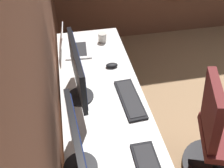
{
  "coord_description": "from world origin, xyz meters",
  "views": [
    {
      "loc": [
        -1.1,
        2.23,
        2.04
      ],
      "look_at": [
        0.07,
        2.0,
        0.95
      ],
      "focal_mm": 38.9,
      "sensor_mm": 36.0,
      "label": 1
    }
  ],
  "objects_px": {
    "monitor_secondary": "(77,145)",
    "coffee_mug": "(102,37)",
    "drawer_pedestal": "(96,105)",
    "keyboard_spare": "(130,99)",
    "office_chair": "(220,138)",
    "laptop_leftmost": "(72,46)",
    "mouse_main": "(112,65)",
    "monitor_primary": "(78,71)"
  },
  "relations": [
    {
      "from": "monitor_secondary",
      "to": "coffee_mug",
      "type": "height_order",
      "value": "monitor_secondary"
    },
    {
      "from": "drawer_pedestal",
      "to": "keyboard_spare",
      "type": "bearing_deg",
      "value": -147.96
    },
    {
      "from": "keyboard_spare",
      "to": "coffee_mug",
      "type": "bearing_deg",
      "value": 4.58
    },
    {
      "from": "drawer_pedestal",
      "to": "monitor_secondary",
      "type": "xyz_separation_m",
      "value": [
        -0.83,
        0.19,
        0.62
      ]
    },
    {
      "from": "office_chair",
      "to": "keyboard_spare",
      "type": "bearing_deg",
      "value": 66.79
    },
    {
      "from": "laptop_leftmost",
      "to": "mouse_main",
      "type": "height_order",
      "value": "laptop_leftmost"
    },
    {
      "from": "office_chair",
      "to": "laptop_leftmost",
      "type": "bearing_deg",
      "value": 45.81
    },
    {
      "from": "monitor_primary",
      "to": "laptop_leftmost",
      "type": "distance_m",
      "value": 0.65
    },
    {
      "from": "monitor_secondary",
      "to": "office_chair",
      "type": "xyz_separation_m",
      "value": [
        0.19,
        -1.07,
        -0.51
      ]
    },
    {
      "from": "drawer_pedestal",
      "to": "monitor_primary",
      "type": "height_order",
      "value": "monitor_primary"
    },
    {
      "from": "monitor_primary",
      "to": "mouse_main",
      "type": "xyz_separation_m",
      "value": [
        0.31,
        -0.3,
        -0.24
      ]
    },
    {
      "from": "drawer_pedestal",
      "to": "coffee_mug",
      "type": "distance_m",
      "value": 0.66
    },
    {
      "from": "office_chair",
      "to": "coffee_mug",
      "type": "bearing_deg",
      "value": 33.01
    },
    {
      "from": "monitor_primary",
      "to": "monitor_secondary",
      "type": "height_order",
      "value": "monitor_primary"
    },
    {
      "from": "monitor_primary",
      "to": "keyboard_spare",
      "type": "distance_m",
      "value": 0.44
    },
    {
      "from": "drawer_pedestal",
      "to": "office_chair",
      "type": "bearing_deg",
      "value": -125.84
    },
    {
      "from": "monitor_primary",
      "to": "coffee_mug",
      "type": "height_order",
      "value": "monitor_primary"
    },
    {
      "from": "keyboard_spare",
      "to": "coffee_mug",
      "type": "distance_m",
      "value": 0.84
    },
    {
      "from": "coffee_mug",
      "to": "monitor_secondary",
      "type": "bearing_deg",
      "value": 165.15
    },
    {
      "from": "keyboard_spare",
      "to": "office_chair",
      "type": "relative_size",
      "value": 0.44
    },
    {
      "from": "monitor_secondary",
      "to": "drawer_pedestal",
      "type": "bearing_deg",
      "value": -13.12
    },
    {
      "from": "drawer_pedestal",
      "to": "coffee_mug",
      "type": "xyz_separation_m",
      "value": [
        0.48,
        -0.15,
        0.43
      ]
    },
    {
      "from": "keyboard_spare",
      "to": "monitor_secondary",
      "type": "bearing_deg",
      "value": 138.86
    },
    {
      "from": "coffee_mug",
      "to": "office_chair",
      "type": "relative_size",
      "value": 0.12
    },
    {
      "from": "monitor_primary",
      "to": "keyboard_spare",
      "type": "bearing_deg",
      "value": -105.97
    },
    {
      "from": "monitor_primary",
      "to": "office_chair",
      "type": "height_order",
      "value": "monitor_primary"
    },
    {
      "from": "mouse_main",
      "to": "office_chair",
      "type": "bearing_deg",
      "value": -134.22
    },
    {
      "from": "keyboard_spare",
      "to": "monitor_primary",
      "type": "bearing_deg",
      "value": 74.03
    },
    {
      "from": "drawer_pedestal",
      "to": "mouse_main",
      "type": "relative_size",
      "value": 6.68
    },
    {
      "from": "laptop_leftmost",
      "to": "mouse_main",
      "type": "distance_m",
      "value": 0.45
    },
    {
      "from": "coffee_mug",
      "to": "keyboard_spare",
      "type": "bearing_deg",
      "value": -175.42
    },
    {
      "from": "drawer_pedestal",
      "to": "laptop_leftmost",
      "type": "relative_size",
      "value": 2.22
    },
    {
      "from": "keyboard_spare",
      "to": "mouse_main",
      "type": "relative_size",
      "value": 4.1
    },
    {
      "from": "monitor_primary",
      "to": "office_chair",
      "type": "xyz_separation_m",
      "value": [
        -0.39,
        -1.02,
        -0.53
      ]
    },
    {
      "from": "drawer_pedestal",
      "to": "office_chair",
      "type": "height_order",
      "value": "office_chair"
    },
    {
      "from": "monitor_primary",
      "to": "keyboard_spare",
      "type": "height_order",
      "value": "monitor_primary"
    },
    {
      "from": "coffee_mug",
      "to": "monitor_primary",
      "type": "bearing_deg",
      "value": 158.42
    },
    {
      "from": "mouse_main",
      "to": "coffee_mug",
      "type": "bearing_deg",
      "value": 1.44
    },
    {
      "from": "monitor_primary",
      "to": "coffee_mug",
      "type": "relative_size",
      "value": 4.79
    },
    {
      "from": "mouse_main",
      "to": "drawer_pedestal",
      "type": "bearing_deg",
      "value": 110.21
    },
    {
      "from": "coffee_mug",
      "to": "mouse_main",
      "type": "bearing_deg",
      "value": -178.56
    },
    {
      "from": "drawer_pedestal",
      "to": "mouse_main",
      "type": "xyz_separation_m",
      "value": [
        0.06,
        -0.16,
        0.4
      ]
    }
  ]
}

